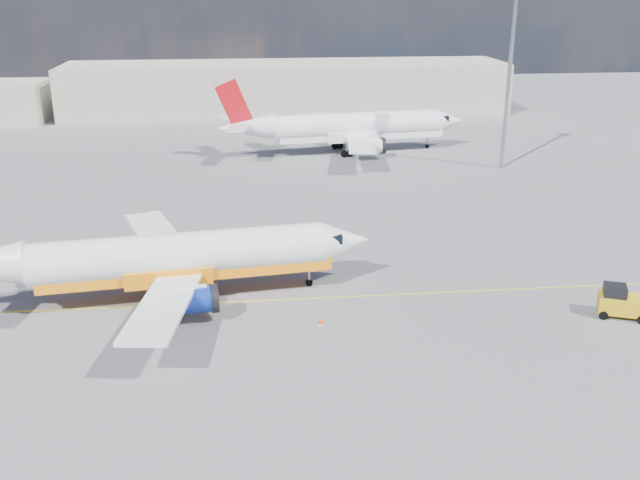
{
  "coord_description": "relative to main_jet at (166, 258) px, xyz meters",
  "views": [
    {
      "loc": [
        -2.04,
        -41.08,
        20.49
      ],
      "look_at": [
        2.92,
        4.98,
        3.5
      ],
      "focal_mm": 40.0,
      "sensor_mm": 36.0,
      "label": 1
    }
  ],
  "objects": [
    {
      "name": "taxi_line",
      "position": [
        7.51,
        -0.95,
        -2.97
      ],
      "size": [
        70.0,
        0.15,
        0.01
      ],
      "primitive_type": "cube",
      "color": "yellow",
      "rests_on": "ground"
    },
    {
      "name": "ground",
      "position": [
        7.51,
        -3.95,
        -2.97
      ],
      "size": [
        240.0,
        240.0,
        0.0
      ],
      "primitive_type": "plane",
      "color": "#5E5E63",
      "rests_on": "ground"
    },
    {
      "name": "terminal_main",
      "position": [
        12.51,
        71.05,
        1.03
      ],
      "size": [
        70.0,
        14.0,
        8.0
      ],
      "primitive_type": "cube",
      "color": "beige",
      "rests_on": "ground"
    },
    {
      "name": "traffic_cone",
      "position": [
        9.83,
        -4.94,
        -2.71
      ],
      "size": [
        0.38,
        0.38,
        0.54
      ],
      "color": "white",
      "rests_on": "ground"
    },
    {
      "name": "main_jet",
      "position": [
        0.0,
        0.0,
        0.0
      ],
      "size": [
        29.45,
        23.12,
        8.92
      ],
      "rotation": [
        0.0,
        0.0,
        0.12
      ],
      "color": "white",
      "rests_on": "ground"
    },
    {
      "name": "second_jet",
      "position": [
        18.48,
        41.9,
        0.22
      ],
      "size": [
        31.69,
        24.85,
        9.59
      ],
      "rotation": [
        0.0,
        0.0,
        0.13
      ],
      "color": "white",
      "rests_on": "ground"
    },
    {
      "name": "floodlight_mast",
      "position": [
        34.91,
        32.53,
        9.76
      ],
      "size": [
        1.55,
        1.55,
        21.25
      ],
      "color": "#96969E",
      "rests_on": "ground"
    },
    {
      "name": "gse_tug",
      "position": [
        29.17,
        -5.78,
        -1.98
      ],
      "size": [
        3.33,
        2.76,
        2.1
      ],
      "rotation": [
        0.0,
        0.0,
        -0.39
      ],
      "color": "black",
      "rests_on": "ground"
    }
  ]
}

